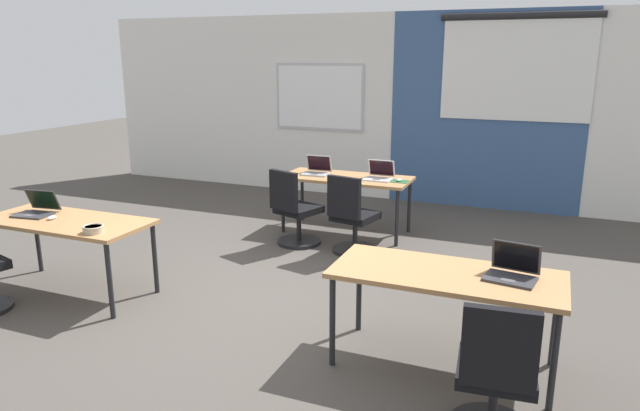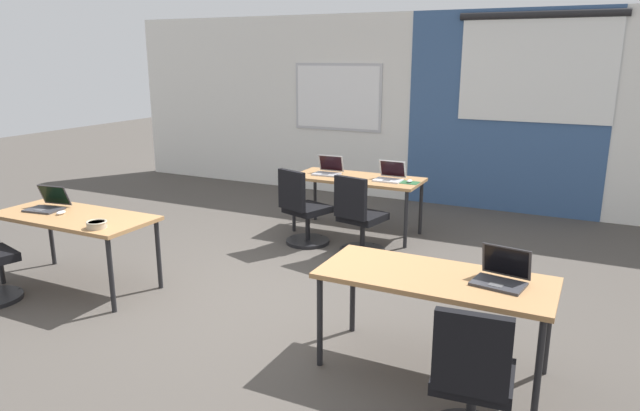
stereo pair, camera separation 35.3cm
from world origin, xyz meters
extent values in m
plane|color=#47423D|center=(0.00, 0.00, 0.00)|extent=(24.00, 24.00, 0.00)
cube|color=silver|center=(0.00, 4.20, 1.40)|extent=(10.00, 0.20, 2.80)
cube|color=#385684|center=(1.41, 4.09, 1.40)|extent=(2.73, 0.01, 2.80)
cube|color=#B7B7BC|center=(-1.14, 4.09, 1.54)|extent=(1.48, 0.02, 1.04)
cube|color=white|center=(-1.14, 4.08, 1.54)|extent=(1.40, 0.02, 0.96)
cube|color=white|center=(1.78, 4.08, 1.98)|extent=(2.00, 0.02, 1.35)
cylinder|color=black|center=(1.78, 4.08, 2.70)|extent=(2.10, 0.10, 0.10)
cube|color=#A37547|center=(-1.75, -0.60, 0.70)|extent=(1.60, 0.70, 0.04)
cylinder|color=black|center=(-1.01, -0.90, 0.34)|extent=(0.04, 0.04, 0.68)
cylinder|color=black|center=(-2.49, -0.30, 0.34)|extent=(0.04, 0.04, 0.68)
cylinder|color=black|center=(-1.01, -0.30, 0.34)|extent=(0.04, 0.04, 0.68)
cube|color=#A37547|center=(1.75, -0.60, 0.70)|extent=(1.60, 0.70, 0.04)
cylinder|color=black|center=(1.01, -0.90, 0.34)|extent=(0.04, 0.04, 0.68)
cylinder|color=black|center=(2.49, -0.90, 0.34)|extent=(0.04, 0.04, 0.68)
cylinder|color=black|center=(1.01, -0.30, 0.34)|extent=(0.04, 0.04, 0.68)
cylinder|color=black|center=(2.49, -0.30, 0.34)|extent=(0.04, 0.04, 0.68)
cube|color=#A37547|center=(0.00, 2.20, 0.70)|extent=(1.60, 0.70, 0.04)
cylinder|color=black|center=(-0.74, 1.90, 0.34)|extent=(0.04, 0.04, 0.68)
cylinder|color=black|center=(0.74, 1.90, 0.34)|extent=(0.04, 0.04, 0.68)
cylinder|color=black|center=(-0.74, 2.50, 0.34)|extent=(0.04, 0.04, 0.68)
cylinder|color=black|center=(0.74, 2.50, 0.34)|extent=(0.04, 0.04, 0.68)
cube|color=#9E9EA3|center=(-0.40, 2.16, 0.73)|extent=(0.34, 0.25, 0.02)
cube|color=#4C4C4F|center=(-0.40, 2.11, 0.74)|extent=(0.09, 0.06, 0.00)
cube|color=#9E9EA3|center=(-0.41, 2.31, 0.84)|extent=(0.33, 0.09, 0.21)
cube|color=black|center=(-0.41, 2.30, 0.84)|extent=(0.30, 0.08, 0.19)
cylinder|color=black|center=(-0.36, 1.56, 0.02)|extent=(0.52, 0.52, 0.04)
cylinder|color=black|center=(-0.36, 1.56, 0.21)|extent=(0.06, 0.06, 0.34)
cube|color=black|center=(-0.36, 1.56, 0.42)|extent=(0.56, 0.56, 0.08)
cube|color=black|center=(-0.45, 1.32, 0.69)|extent=(0.40, 0.19, 0.46)
sphere|color=black|center=(-0.29, 1.78, 0.02)|extent=(0.04, 0.04, 0.04)
sphere|color=black|center=(-0.18, 1.42, 0.02)|extent=(0.04, 0.04, 0.04)
sphere|color=black|center=(-0.60, 1.56, 0.02)|extent=(0.04, 0.04, 0.04)
cube|color=silver|center=(0.42, 2.16, 0.73)|extent=(0.33, 0.23, 0.02)
cube|color=#4C4C4F|center=(0.42, 2.10, 0.74)|extent=(0.09, 0.06, 0.00)
cube|color=silver|center=(0.42, 2.31, 0.84)|extent=(0.33, 0.08, 0.21)
cube|color=black|center=(0.42, 2.30, 0.84)|extent=(0.30, 0.07, 0.18)
cube|color=#23512D|center=(0.68, 2.17, 0.72)|extent=(0.22, 0.19, 0.00)
ellipsoid|color=silver|center=(0.68, 2.17, 0.74)|extent=(0.06, 0.10, 0.03)
cylinder|color=black|center=(0.35, 1.53, 0.02)|extent=(0.52, 0.52, 0.04)
cylinder|color=black|center=(0.35, 1.53, 0.21)|extent=(0.06, 0.06, 0.34)
cube|color=black|center=(0.35, 1.53, 0.42)|extent=(0.52, 0.52, 0.08)
cube|color=black|center=(0.30, 1.29, 0.69)|extent=(0.40, 0.14, 0.46)
sphere|color=black|center=(0.40, 1.76, 0.02)|extent=(0.04, 0.04, 0.04)
sphere|color=black|center=(0.55, 1.41, 0.02)|extent=(0.04, 0.04, 0.04)
sphere|color=black|center=(0.12, 1.51, 0.02)|extent=(0.04, 0.04, 0.04)
cube|color=#333338|center=(-2.14, -0.62, 0.73)|extent=(0.36, 0.27, 0.02)
cube|color=#4C4C4F|center=(-2.13, -0.67, 0.74)|extent=(0.10, 0.07, 0.00)
cube|color=#333338|center=(-2.16, -0.46, 0.84)|extent=(0.34, 0.14, 0.21)
cube|color=black|center=(-2.16, -0.47, 0.84)|extent=(0.30, 0.12, 0.18)
ellipsoid|color=silver|center=(-1.87, -0.64, 0.74)|extent=(0.06, 0.10, 0.03)
sphere|color=black|center=(-2.14, -0.99, 0.02)|extent=(0.04, 0.04, 0.04)
cube|color=#333338|center=(2.17, -0.59, 0.73)|extent=(0.36, 0.28, 0.02)
cube|color=#4C4C4F|center=(2.16, -0.64, 0.74)|extent=(0.10, 0.07, 0.00)
cube|color=#333338|center=(2.19, -0.45, 0.85)|extent=(0.33, 0.10, 0.22)
cube|color=black|center=(2.19, -0.46, 0.85)|extent=(0.30, 0.08, 0.19)
cylinder|color=black|center=(2.17, -1.28, 0.21)|extent=(0.06, 0.06, 0.34)
cube|color=black|center=(2.17, -1.28, 0.42)|extent=(0.48, 0.48, 0.08)
cube|color=black|center=(2.20, -1.53, 0.69)|extent=(0.40, 0.10, 0.46)
sphere|color=black|center=(2.15, -1.04, 0.02)|extent=(0.04, 0.04, 0.04)
cylinder|color=tan|center=(-1.22, -0.81, 0.75)|extent=(0.17, 0.17, 0.05)
torus|color=tan|center=(-1.22, -0.81, 0.78)|extent=(0.18, 0.18, 0.02)
cylinder|color=gold|center=(-1.22, -0.81, 0.77)|extent=(0.14, 0.14, 0.01)
camera|label=1|loc=(2.36, -4.43, 2.20)|focal=32.32mm
camera|label=2|loc=(2.68, -4.28, 2.20)|focal=32.32mm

